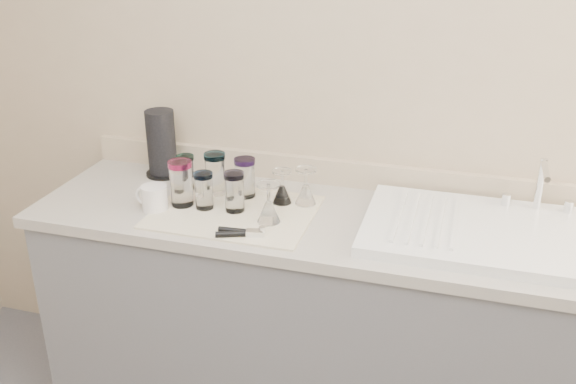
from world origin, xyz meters
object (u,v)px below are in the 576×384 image
(tumbler_purple, at_px, (244,177))
(tumbler_blue, at_px, (204,190))
(can_opener, at_px, (241,233))
(tumbler_teal, at_px, (186,172))
(tumbler_lavender, at_px, (234,191))
(goblet_front_left, at_px, (269,209))
(goblet_back_right, at_px, (306,192))
(tumbler_magenta, at_px, (181,183))
(goblet_back_left, at_px, (282,192))
(paper_towel_roll, at_px, (162,144))
(tumbler_extra, at_px, (245,177))
(sink_unit, at_px, (493,233))
(tumbler_cyan, at_px, (215,173))
(white_mug, at_px, (154,198))

(tumbler_purple, bearing_deg, tumbler_blue, -123.77)
(can_opener, bearing_deg, tumbler_teal, 137.58)
(tumbler_lavender, xyz_separation_m, goblet_front_left, (0.14, -0.05, -0.02))
(tumbler_lavender, height_order, goblet_back_right, tumbler_lavender)
(tumbler_purple, height_order, tumbler_magenta, tumbler_magenta)
(goblet_back_left, bearing_deg, tumbler_magenta, -160.64)
(tumbler_teal, height_order, paper_towel_roll, paper_towel_roll)
(tumbler_lavender, distance_m, goblet_front_left, 0.15)
(tumbler_blue, relative_size, paper_towel_roll, 0.50)
(tumbler_blue, relative_size, tumbler_extra, 0.91)
(tumbler_teal, height_order, can_opener, tumbler_teal)
(tumbler_blue, bearing_deg, paper_towel_roll, 138.34)
(tumbler_purple, bearing_deg, goblet_back_left, -9.32)
(sink_unit, bearing_deg, goblet_back_left, 175.88)
(tumbler_cyan, relative_size, tumbler_purple, 1.10)
(sink_unit, distance_m, white_mug, 1.15)
(tumbler_cyan, bearing_deg, tumbler_extra, 2.77)
(tumbler_extra, distance_m, can_opener, 0.31)
(tumbler_teal, bearing_deg, tumbler_blue, -46.45)
(paper_towel_roll, bearing_deg, tumbler_teal, -36.82)
(tumbler_magenta, xyz_separation_m, white_mug, (-0.08, -0.06, -0.05))
(can_opener, bearing_deg, tumbler_blue, 140.67)
(tumbler_blue, bearing_deg, goblet_back_right, 22.34)
(tumbler_lavender, height_order, goblet_back_left, tumbler_lavender)
(tumbler_teal, xyz_separation_m, tumbler_blue, (0.13, -0.14, 0.00))
(tumbler_teal, distance_m, tumbler_cyan, 0.12)
(white_mug, bearing_deg, goblet_back_left, 22.60)
(sink_unit, bearing_deg, tumbler_lavender, -176.19)
(tumbler_cyan, xyz_separation_m, tumbler_magenta, (-0.08, -0.13, 0.00))
(tumbler_cyan, xyz_separation_m, goblet_back_left, (0.26, -0.01, -0.04))
(tumbler_purple, xyz_separation_m, can_opener, (0.10, -0.30, -0.06))
(tumbler_blue, distance_m, goblet_front_left, 0.25)
(tumbler_extra, bearing_deg, paper_towel_roll, 163.01)
(sink_unit, height_order, tumbler_magenta, sink_unit)
(tumbler_lavender, xyz_separation_m, goblet_back_left, (0.14, 0.11, -0.03))
(goblet_back_right, bearing_deg, tumbler_cyan, -178.92)
(tumbler_extra, distance_m, goblet_front_left, 0.23)
(tumbler_lavender, relative_size, white_mug, 1.07)
(tumbler_lavender, bearing_deg, tumbler_teal, 151.81)
(tumbler_lavender, distance_m, white_mug, 0.29)
(tumbler_purple, distance_m, tumbler_lavender, 0.14)
(goblet_front_left, distance_m, white_mug, 0.42)
(tumbler_extra, bearing_deg, white_mug, -145.36)
(tumbler_extra, xyz_separation_m, can_opener, (0.09, -0.29, -0.06))
(tumbler_lavender, bearing_deg, tumbler_purple, 95.58)
(tumbler_cyan, relative_size, paper_towel_roll, 0.59)
(tumbler_extra, bearing_deg, sink_unit, -4.45)
(tumbler_blue, bearing_deg, sink_unit, 3.96)
(tumbler_teal, height_order, goblet_front_left, goblet_front_left)
(tumbler_extra, height_order, white_mug, tumbler_extra)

